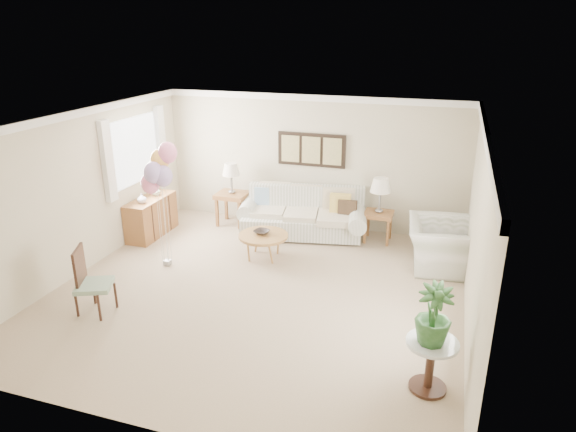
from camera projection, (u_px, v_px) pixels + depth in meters
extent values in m
plane|color=tan|center=(258.00, 291.00, 7.82)|extent=(6.00, 6.00, 0.00)
cube|color=beige|center=(312.00, 162.00, 10.05)|extent=(6.00, 0.04, 2.60)
cube|color=beige|center=(137.00, 317.00, 4.69)|extent=(6.00, 0.04, 2.60)
cube|color=beige|center=(82.00, 192.00, 8.24)|extent=(0.04, 6.00, 2.60)
cube|color=beige|center=(477.00, 236.00, 6.50)|extent=(0.04, 6.00, 2.60)
cube|color=white|center=(254.00, 122.00, 6.92)|extent=(6.00, 6.00, 0.02)
cube|color=white|center=(312.00, 98.00, 9.59)|extent=(6.00, 0.06, 0.12)
cube|color=white|center=(72.00, 114.00, 7.80)|extent=(0.06, 6.00, 0.12)
cube|color=white|center=(487.00, 139.00, 6.08)|extent=(0.06, 6.00, 0.12)
cube|color=white|center=(134.00, 150.00, 9.45)|extent=(0.04, 1.40, 1.20)
cube|color=white|center=(108.00, 161.00, 8.68)|extent=(0.10, 0.22, 1.40)
cube|color=white|center=(161.00, 141.00, 10.19)|extent=(0.10, 0.22, 1.40)
cube|color=black|center=(311.00, 150.00, 9.93)|extent=(1.35, 0.04, 0.65)
cube|color=#8C8C59|center=(290.00, 149.00, 10.03)|extent=(0.36, 0.02, 0.52)
cube|color=#8C8C59|center=(311.00, 150.00, 9.91)|extent=(0.36, 0.02, 0.52)
cube|color=#8C8C59|center=(332.00, 152.00, 9.79)|extent=(0.36, 0.02, 0.52)
cube|color=silver|center=(302.00, 224.00, 9.85)|extent=(2.38, 1.33, 0.37)
cube|color=silver|center=(307.00, 199.00, 10.01)|extent=(2.25, 0.64, 0.56)
cylinder|color=silver|center=(249.00, 207.00, 10.08)|extent=(0.49, 0.96, 0.33)
cylinder|color=silver|center=(357.00, 219.00, 9.46)|extent=(0.49, 0.96, 0.33)
cube|color=beige|center=(269.00, 211.00, 9.92)|extent=(0.74, 0.84, 0.12)
cube|color=beige|center=(301.00, 214.00, 9.73)|extent=(0.74, 0.84, 0.12)
cube|color=beige|center=(334.00, 218.00, 9.54)|extent=(0.74, 0.84, 0.12)
cube|color=#93BADE|center=(265.00, 196.00, 10.04)|extent=(0.39, 0.12, 0.39)
cube|color=#D3B353|center=(340.00, 204.00, 9.60)|extent=(0.39, 0.12, 0.39)
cube|color=#3A2A1B|center=(347.00, 209.00, 9.51)|extent=(0.35, 0.10, 0.35)
cube|color=silver|center=(301.00, 234.00, 9.92)|extent=(2.04, 0.82, 0.04)
cube|color=olive|center=(232.00, 195.00, 10.28)|extent=(0.61, 0.55, 0.09)
cube|color=olive|center=(217.00, 213.00, 10.27)|extent=(0.06, 0.06, 0.57)
cube|color=olive|center=(239.00, 215.00, 10.13)|extent=(0.06, 0.06, 0.57)
cube|color=olive|center=(226.00, 206.00, 10.66)|extent=(0.06, 0.06, 0.57)
cube|color=olive|center=(248.00, 208.00, 10.52)|extent=(0.06, 0.06, 0.57)
cube|color=olive|center=(379.00, 214.00, 9.49)|extent=(0.52, 0.48, 0.08)
cube|color=olive|center=(365.00, 231.00, 9.48)|extent=(0.05, 0.05, 0.49)
cube|color=olive|center=(388.00, 233.00, 9.36)|extent=(0.05, 0.05, 0.49)
cube|color=olive|center=(368.00, 224.00, 9.82)|extent=(0.05, 0.05, 0.49)
cube|color=olive|center=(390.00, 226.00, 9.70)|extent=(0.05, 0.05, 0.49)
cylinder|color=gray|center=(232.00, 192.00, 10.26)|extent=(0.14, 0.14, 0.06)
cylinder|color=gray|center=(232.00, 183.00, 10.19)|extent=(0.04, 0.04, 0.31)
cone|color=silver|center=(231.00, 169.00, 10.10)|extent=(0.35, 0.35, 0.25)
cylinder|color=gray|center=(379.00, 211.00, 9.46)|extent=(0.15, 0.15, 0.07)
cylinder|color=gray|center=(380.00, 200.00, 9.40)|extent=(0.04, 0.04, 0.33)
cone|color=silver|center=(381.00, 185.00, 9.29)|extent=(0.37, 0.37, 0.26)
cylinder|color=#A27A36|center=(263.00, 236.00, 8.83)|extent=(0.86, 0.86, 0.05)
cylinder|color=#A27A36|center=(278.00, 244.00, 9.03)|extent=(0.03, 0.03, 0.39)
cylinder|color=#A27A36|center=(257.00, 242.00, 9.14)|extent=(0.03, 0.03, 0.39)
cylinder|color=#A27A36|center=(248.00, 250.00, 8.78)|extent=(0.03, 0.03, 0.39)
cylinder|color=#A27A36|center=(271.00, 253.00, 8.66)|extent=(0.03, 0.03, 0.39)
imported|color=#2A2321|center=(262.00, 232.00, 8.84)|extent=(0.32, 0.32, 0.06)
imported|color=silver|center=(440.00, 245.00, 8.52)|extent=(1.15, 1.28, 0.77)
cylinder|color=silver|center=(432.00, 343.00, 5.52)|extent=(0.57, 0.57, 0.04)
cylinder|color=#3A2217|center=(430.00, 366.00, 5.63)|extent=(0.09, 0.09, 0.57)
cylinder|color=#3A2217|center=(427.00, 388.00, 5.73)|extent=(0.42, 0.42, 0.01)
imported|color=#20511E|center=(434.00, 315.00, 5.37)|extent=(0.46, 0.46, 0.69)
cube|color=gray|center=(94.00, 285.00, 7.12)|extent=(0.61, 0.61, 0.06)
cylinder|color=#3A2217|center=(77.00, 304.00, 7.09)|extent=(0.04, 0.04, 0.39)
cylinder|color=#3A2217|center=(99.00, 308.00, 6.98)|extent=(0.04, 0.04, 0.39)
cylinder|color=#3A2217|center=(94.00, 292.00, 7.42)|extent=(0.04, 0.04, 0.39)
cylinder|color=#3A2217|center=(116.00, 295.00, 7.31)|extent=(0.04, 0.04, 0.39)
cube|color=#3A2217|center=(79.00, 265.00, 7.08)|extent=(0.21, 0.42, 0.51)
cube|color=olive|center=(151.00, 217.00, 9.83)|extent=(0.45, 1.20, 0.74)
cube|color=#3A2217|center=(143.00, 222.00, 9.56)|extent=(0.46, 0.02, 0.70)
cube|color=#3A2217|center=(160.00, 212.00, 10.09)|extent=(0.46, 0.02, 0.70)
imported|color=silver|center=(142.00, 198.00, 9.42)|extent=(0.23, 0.23, 0.18)
imported|color=#ADBDA1|center=(156.00, 191.00, 9.85)|extent=(0.21, 0.21, 0.18)
cube|color=gray|center=(167.00, 262.00, 8.68)|extent=(0.11, 0.11, 0.09)
ellipsoid|color=pink|center=(150.00, 183.00, 8.21)|extent=(0.30, 0.30, 0.35)
cylinder|color=silver|center=(160.00, 228.00, 8.47)|extent=(0.01, 0.01, 1.18)
ellipsoid|color=#AE8ED3|center=(163.00, 176.00, 8.06)|extent=(0.30, 0.30, 0.35)
cylinder|color=silver|center=(166.00, 225.00, 8.39)|extent=(0.01, 0.01, 1.33)
ellipsoid|color=#FFBA50|center=(160.00, 160.00, 8.14)|extent=(0.30, 0.30, 0.35)
cylinder|color=silver|center=(164.00, 216.00, 8.43)|extent=(0.01, 0.01, 1.55)
ellipsoid|color=pink|center=(168.00, 153.00, 8.07)|extent=(0.30, 0.30, 0.35)
cylinder|color=silver|center=(168.00, 213.00, 8.40)|extent=(0.01, 0.01, 1.67)
ellipsoid|color=#AE8ED3|center=(153.00, 173.00, 8.00)|extent=(0.30, 0.30, 0.35)
cylinder|color=silver|center=(161.00, 223.00, 8.36)|extent=(0.01, 0.01, 1.40)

